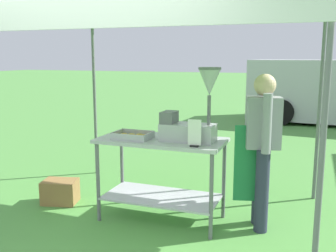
% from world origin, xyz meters
% --- Properties ---
extents(ground_plane, '(70.00, 70.00, 0.00)m').
position_xyz_m(ground_plane, '(0.00, 6.00, 0.00)').
color(ground_plane, '#519342').
extents(stall_canopy, '(3.35, 2.43, 2.28)m').
position_xyz_m(stall_canopy, '(0.26, 1.41, 2.20)').
color(stall_canopy, slate).
rests_on(stall_canopy, ground).
extents(donut_cart, '(1.36, 0.66, 0.91)m').
position_xyz_m(donut_cart, '(0.26, 1.31, 0.66)').
color(donut_cart, '#B7B7BC').
rests_on(donut_cart, ground).
extents(donut_tray, '(0.39, 0.29, 0.07)m').
position_xyz_m(donut_tray, '(-0.04, 1.22, 0.93)').
color(donut_tray, '#B7B7BC').
rests_on(donut_tray, donut_cart).
extents(donut_fryer, '(0.61, 0.28, 0.76)m').
position_xyz_m(donut_fryer, '(0.61, 1.31, 1.17)').
color(donut_fryer, '#B7B7BC').
rests_on(donut_fryer, donut_cart).
extents(menu_sign, '(0.13, 0.05, 0.27)m').
position_xyz_m(menu_sign, '(0.70, 1.08, 1.03)').
color(menu_sign, black).
rests_on(menu_sign, donut_cart).
extents(vendor, '(0.47, 0.53, 1.61)m').
position_xyz_m(vendor, '(1.30, 1.48, 0.90)').
color(vendor, '#2D3347').
rests_on(vendor, ground).
extents(supply_crate, '(0.47, 0.39, 0.28)m').
position_xyz_m(supply_crate, '(-1.08, 1.33, 0.14)').
color(supply_crate, olive).
rests_on(supply_crate, ground).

